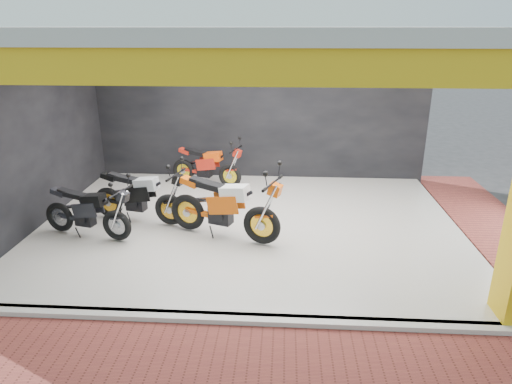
% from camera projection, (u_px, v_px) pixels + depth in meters
% --- Properties ---
extents(ground, '(80.00, 80.00, 0.00)m').
position_uv_depth(ground, '(239.00, 282.00, 7.02)').
color(ground, '#2D2D30').
rests_on(ground, ground).
extents(showroom_floor, '(8.00, 6.00, 0.10)m').
position_uv_depth(showroom_floor, '(249.00, 226.00, 8.88)').
color(showroom_floor, silver).
rests_on(showroom_floor, ground).
extents(showroom_ceiling, '(8.40, 6.40, 0.20)m').
position_uv_depth(showroom_ceiling, '(248.00, 33.00, 7.67)').
color(showroom_ceiling, beige).
rests_on(showroom_ceiling, corner_column).
extents(back_wall, '(8.20, 0.20, 3.50)m').
position_uv_depth(back_wall, '(258.00, 111.00, 11.21)').
color(back_wall, black).
rests_on(back_wall, ground).
extents(left_wall, '(0.20, 6.20, 3.50)m').
position_uv_depth(left_wall, '(31.00, 137.00, 8.54)').
color(left_wall, black).
rests_on(left_wall, ground).
extents(header_beam_front, '(8.40, 0.30, 0.40)m').
position_uv_depth(header_beam_front, '(226.00, 66.00, 4.96)').
color(header_beam_front, gold).
rests_on(header_beam_front, corner_column).
extents(header_beam_right, '(0.30, 6.40, 0.40)m').
position_uv_depth(header_beam_right, '(489.00, 53.00, 7.53)').
color(header_beam_right, gold).
rests_on(header_beam_right, corner_column).
extents(floor_kerb, '(8.00, 0.20, 0.10)m').
position_uv_depth(floor_kerb, '(232.00, 319.00, 6.05)').
color(floor_kerb, silver).
rests_on(floor_kerb, ground).
extents(paver_front, '(9.00, 1.40, 0.03)m').
position_uv_depth(paver_front, '(224.00, 362.00, 5.33)').
color(paver_front, brown).
rests_on(paver_front, ground).
extents(paver_right, '(1.40, 7.00, 0.03)m').
position_uv_depth(paver_right, '(502.00, 234.00, 8.61)').
color(paver_right, brown).
rests_on(paver_right, ground).
extents(moto_hero, '(2.45, 1.59, 1.41)m').
position_uv_depth(moto_hero, '(262.00, 207.00, 7.77)').
color(moto_hero, '#D65109').
rests_on(moto_hero, showroom_floor).
extents(moto_row_a, '(2.18, 1.20, 1.26)m').
position_uv_depth(moto_row_a, '(169.00, 195.00, 8.57)').
color(moto_row_a, black).
rests_on(moto_row_a, showroom_floor).
extents(moto_row_b, '(2.00, 1.14, 1.15)m').
position_uv_depth(moto_row_b, '(115.00, 211.00, 7.95)').
color(moto_row_b, black).
rests_on(moto_row_b, showroom_floor).
extents(moto_row_c, '(2.01, 1.20, 1.16)m').
position_uv_depth(moto_row_c, '(230.00, 165.00, 10.60)').
color(moto_row_c, red).
rests_on(moto_row_c, showroom_floor).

